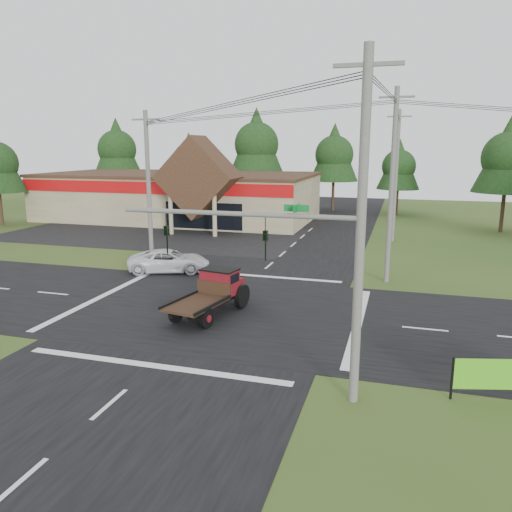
% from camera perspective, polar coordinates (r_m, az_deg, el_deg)
% --- Properties ---
extents(ground, '(120.00, 120.00, 0.00)m').
position_cam_1_polar(ground, '(25.64, -4.28, -6.13)').
color(ground, '#304C1B').
rests_on(ground, ground).
extents(road_ns, '(12.00, 120.00, 0.02)m').
position_cam_1_polar(road_ns, '(25.63, -4.28, -6.11)').
color(road_ns, black).
rests_on(road_ns, ground).
extents(road_ew, '(120.00, 12.00, 0.02)m').
position_cam_1_polar(road_ew, '(25.63, -4.28, -6.11)').
color(road_ew, black).
rests_on(road_ew, ground).
extents(parking_apron, '(28.00, 14.00, 0.02)m').
position_cam_1_polar(parking_apron, '(48.16, -11.96, 2.41)').
color(parking_apron, black).
rests_on(parking_apron, ground).
extents(cvs_building, '(30.40, 18.20, 9.19)m').
position_cam_1_polar(cvs_building, '(57.93, -8.63, 6.94)').
color(cvs_building, gray).
rests_on(cvs_building, ground).
extents(traffic_signal_mast, '(8.12, 0.24, 7.00)m').
position_cam_1_polar(traffic_signal_mast, '(15.92, 5.64, -1.11)').
color(traffic_signal_mast, '#595651').
rests_on(traffic_signal_mast, ground).
extents(utility_pole_nr, '(2.00, 0.30, 11.00)m').
position_cam_1_polar(utility_pole_nr, '(15.47, 11.88, 2.87)').
color(utility_pole_nr, '#595651').
rests_on(utility_pole_nr, ground).
extents(utility_pole_nw, '(2.00, 0.30, 10.50)m').
position_cam_1_polar(utility_pole_nw, '(35.05, -12.16, 7.62)').
color(utility_pole_nw, '#595651').
rests_on(utility_pole_nw, ground).
extents(utility_pole_ne, '(2.00, 0.30, 11.50)m').
position_cam_1_polar(utility_pole_ne, '(30.81, 15.25, 7.79)').
color(utility_pole_ne, '#595651').
rests_on(utility_pole_ne, ground).
extents(utility_pole_n, '(2.00, 0.30, 11.20)m').
position_cam_1_polar(utility_pole_n, '(44.79, 15.70, 8.87)').
color(utility_pole_n, '#595651').
rests_on(utility_pole_n, ground).
extents(tree_row_a, '(6.72, 6.72, 12.12)m').
position_cam_1_polar(tree_row_a, '(73.68, -15.61, 11.87)').
color(tree_row_a, '#332316').
rests_on(tree_row_a, ground).
extents(tree_row_b, '(5.60, 5.60, 10.10)m').
position_cam_1_polar(tree_row_b, '(70.80, -7.65, 11.12)').
color(tree_row_b, '#332316').
rests_on(tree_row_b, ground).
extents(tree_row_c, '(7.28, 7.28, 13.13)m').
position_cam_1_polar(tree_row_c, '(66.40, 0.06, 12.89)').
color(tree_row_c, '#332316').
rests_on(tree_row_c, ground).
extents(tree_row_d, '(6.16, 6.16, 11.11)m').
position_cam_1_polar(tree_row_d, '(65.30, 8.94, 11.57)').
color(tree_row_d, '#332316').
rests_on(tree_row_d, ground).
extents(tree_row_e, '(5.04, 5.04, 9.09)m').
position_cam_1_polar(tree_row_e, '(62.76, 16.02, 9.99)').
color(tree_row_e, '#332316').
rests_on(tree_row_e, ground).
extents(tree_side_ne, '(6.16, 6.16, 11.11)m').
position_cam_1_polar(tree_side_ne, '(53.55, 26.89, 10.27)').
color(tree_side_ne, '#332316').
rests_on(tree_side_ne, ground).
extents(antique_flatbed_truck, '(2.96, 5.52, 2.19)m').
position_cam_1_polar(antique_flatbed_truck, '(24.47, -5.42, -4.37)').
color(antique_flatbed_truck, '#5E0D14').
rests_on(antique_flatbed_truck, ground).
extents(white_pickup, '(5.80, 4.07, 1.47)m').
position_cam_1_polar(white_pickup, '(33.52, -9.90, -0.54)').
color(white_pickup, white).
rests_on(white_pickup, ground).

